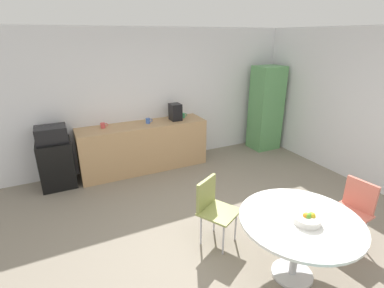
{
  "coord_description": "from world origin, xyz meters",
  "views": [
    {
      "loc": [
        -1.67,
        -2.34,
        2.45
      ],
      "look_at": [
        0.06,
        1.2,
        0.95
      ],
      "focal_mm": 26.81,
      "sensor_mm": 36.0,
      "label": 1
    }
  ],
  "objects_px": {
    "mug_red": "(103,125)",
    "coffee_maker": "(175,112)",
    "mug_green": "(183,115)",
    "chair_coral": "(354,206)",
    "chair_olive": "(212,204)",
    "microwave": "(51,134)",
    "mug_white": "(148,121)",
    "fruit_bowl": "(307,219)",
    "locker_cabinet": "(266,108)",
    "mini_fridge": "(57,164)",
    "round_table": "(299,228)"
  },
  "relations": [
    {
      "from": "chair_olive",
      "to": "mug_red",
      "type": "height_order",
      "value": "mug_red"
    },
    {
      "from": "microwave",
      "to": "mug_white",
      "type": "distance_m",
      "value": 1.65
    },
    {
      "from": "locker_cabinet",
      "to": "mug_green",
      "type": "height_order",
      "value": "locker_cabinet"
    },
    {
      "from": "mug_green",
      "to": "round_table",
      "type": "bearing_deg",
      "value": -93.9
    },
    {
      "from": "mug_green",
      "to": "mug_red",
      "type": "height_order",
      "value": "same"
    },
    {
      "from": "chair_olive",
      "to": "coffee_maker",
      "type": "height_order",
      "value": "coffee_maker"
    },
    {
      "from": "mini_fridge",
      "to": "coffee_maker",
      "type": "relative_size",
      "value": 2.52
    },
    {
      "from": "mug_white",
      "to": "mug_red",
      "type": "height_order",
      "value": "same"
    },
    {
      "from": "locker_cabinet",
      "to": "mug_green",
      "type": "relative_size",
      "value": 14.29
    },
    {
      "from": "chair_coral",
      "to": "round_table",
      "type": "bearing_deg",
      "value": -173.68
    },
    {
      "from": "chair_olive",
      "to": "fruit_bowl",
      "type": "height_order",
      "value": "fruit_bowl"
    },
    {
      "from": "mug_red",
      "to": "locker_cabinet",
      "type": "bearing_deg",
      "value": -3.09
    },
    {
      "from": "mug_green",
      "to": "mug_red",
      "type": "bearing_deg",
      "value": 179.71
    },
    {
      "from": "round_table",
      "to": "mug_white",
      "type": "distance_m",
      "value": 3.37
    },
    {
      "from": "chair_olive",
      "to": "mug_green",
      "type": "relative_size",
      "value": 6.43
    },
    {
      "from": "mug_white",
      "to": "coffee_maker",
      "type": "xyz_separation_m",
      "value": [
        0.55,
        -0.02,
        0.11
      ]
    },
    {
      "from": "chair_coral",
      "to": "mug_green",
      "type": "relative_size",
      "value": 6.43
    },
    {
      "from": "microwave",
      "to": "mug_red",
      "type": "relative_size",
      "value": 3.72
    },
    {
      "from": "locker_cabinet",
      "to": "mug_green",
      "type": "xyz_separation_m",
      "value": [
        -1.94,
        0.18,
        0.03
      ]
    },
    {
      "from": "microwave",
      "to": "mug_white",
      "type": "bearing_deg",
      "value": 0.58
    },
    {
      "from": "fruit_bowl",
      "to": "coffee_maker",
      "type": "xyz_separation_m",
      "value": [
        0.02,
        3.36,
        0.29
      ]
    },
    {
      "from": "fruit_bowl",
      "to": "mug_green",
      "type": "relative_size",
      "value": 2.09
    },
    {
      "from": "locker_cabinet",
      "to": "fruit_bowl",
      "type": "xyz_separation_m",
      "value": [
        -2.16,
        -3.26,
        -0.15
      ]
    },
    {
      "from": "fruit_bowl",
      "to": "mug_green",
      "type": "height_order",
      "value": "mug_green"
    },
    {
      "from": "mini_fridge",
      "to": "locker_cabinet",
      "type": "xyz_separation_m",
      "value": [
        4.35,
        -0.1,
        0.52
      ]
    },
    {
      "from": "mug_red",
      "to": "coffee_maker",
      "type": "distance_m",
      "value": 1.37
    },
    {
      "from": "mug_white",
      "to": "coffee_maker",
      "type": "distance_m",
      "value": 0.56
    },
    {
      "from": "mug_white",
      "to": "chair_coral",
      "type": "bearing_deg",
      "value": -64.22
    },
    {
      "from": "round_table",
      "to": "mug_white",
      "type": "height_order",
      "value": "mug_white"
    },
    {
      "from": "chair_coral",
      "to": "chair_olive",
      "type": "relative_size",
      "value": 1.0
    },
    {
      "from": "chair_olive",
      "to": "microwave",
      "type": "bearing_deg",
      "value": 125.0
    },
    {
      "from": "microwave",
      "to": "mug_white",
      "type": "relative_size",
      "value": 3.72
    },
    {
      "from": "round_table",
      "to": "mug_red",
      "type": "distance_m",
      "value": 3.65
    },
    {
      "from": "locker_cabinet",
      "to": "mug_red",
      "type": "bearing_deg",
      "value": 176.91
    },
    {
      "from": "chair_olive",
      "to": "locker_cabinet",
      "type": "bearing_deg",
      "value": 40.61
    },
    {
      "from": "locker_cabinet",
      "to": "mug_white",
      "type": "bearing_deg",
      "value": 177.52
    },
    {
      "from": "round_table",
      "to": "chair_coral",
      "type": "relative_size",
      "value": 1.48
    },
    {
      "from": "mini_fridge",
      "to": "round_table",
      "type": "distance_m",
      "value": 3.95
    },
    {
      "from": "chair_coral",
      "to": "chair_olive",
      "type": "distance_m",
      "value": 1.72
    },
    {
      "from": "mug_white",
      "to": "mug_green",
      "type": "relative_size",
      "value": 1.0
    },
    {
      "from": "round_table",
      "to": "fruit_bowl",
      "type": "height_order",
      "value": "fruit_bowl"
    },
    {
      "from": "microwave",
      "to": "round_table",
      "type": "xyz_separation_m",
      "value": [
        2.17,
        -3.3,
        -0.33
      ]
    },
    {
      "from": "microwave",
      "to": "fruit_bowl",
      "type": "bearing_deg",
      "value": -56.99
    },
    {
      "from": "mini_fridge",
      "to": "chair_coral",
      "type": "bearing_deg",
      "value": -44.84
    },
    {
      "from": "microwave",
      "to": "chair_olive",
      "type": "distance_m",
      "value": 2.95
    },
    {
      "from": "mug_green",
      "to": "mug_red",
      "type": "distance_m",
      "value": 1.56
    },
    {
      "from": "mug_white",
      "to": "coffee_maker",
      "type": "bearing_deg",
      "value": -1.75
    },
    {
      "from": "round_table",
      "to": "mini_fridge",
      "type": "bearing_deg",
      "value": 123.42
    },
    {
      "from": "chair_olive",
      "to": "mug_green",
      "type": "height_order",
      "value": "mug_green"
    },
    {
      "from": "fruit_bowl",
      "to": "mug_green",
      "type": "distance_m",
      "value": 3.46
    }
  ]
}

